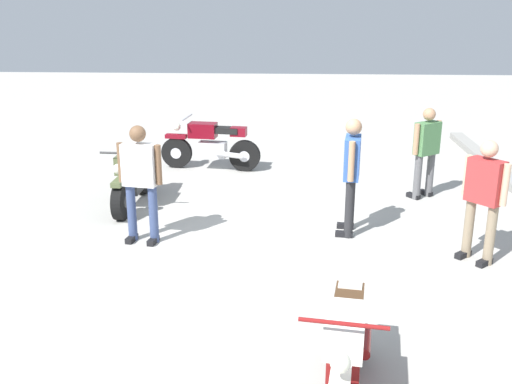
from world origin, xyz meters
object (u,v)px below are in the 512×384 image
person_in_green_shirt (426,148)px  person_in_red_shirt (484,194)px  motorcycle_cream_vintage (345,352)px  person_in_blue_shirt (352,169)px  motorcycle_olive_vintage (133,178)px  person_in_white_shirt (140,176)px  motorcycle_maroon_cruiser (211,145)px

person_in_green_shirt → person_in_red_shirt: size_ratio=0.96×
motorcycle_cream_vintage → person_in_blue_shirt: person_in_blue_shirt is taller
motorcycle_olive_vintage → person_in_white_shirt: 1.74m
motorcycle_cream_vintage → person_in_blue_shirt: size_ratio=1.11×
person_in_blue_shirt → person_in_red_shirt: (0.92, 1.65, -0.06)m
motorcycle_olive_vintage → person_in_white_shirt: bearing=21.0°
motorcycle_maroon_cruiser → motorcycle_olive_vintage: 2.55m
person_in_blue_shirt → motorcycle_cream_vintage: bearing=92.2°
person_in_green_shirt → person_in_red_shirt: person_in_red_shirt is taller
motorcycle_olive_vintage → person_in_blue_shirt: (1.09, 3.58, 0.53)m
person_in_white_shirt → motorcycle_cream_vintage: bearing=47.0°
person_in_white_shirt → motorcycle_olive_vintage: bearing=-150.7°
motorcycle_maroon_cruiser → motorcycle_cream_vintage: 7.72m
motorcycle_maroon_cruiser → person_in_green_shirt: bearing=165.0°
person_in_red_shirt → person_in_green_shirt: bearing=-126.8°
person_in_green_shirt → person_in_blue_shirt: person_in_blue_shirt is taller
motorcycle_olive_vintage → person_in_white_shirt: person_in_white_shirt is taller
person_in_green_shirt → person_in_blue_shirt: 2.31m
person_in_blue_shirt → person_in_red_shirt: 1.89m
motorcycle_maroon_cruiser → person_in_white_shirt: (3.89, -0.52, 0.47)m
motorcycle_cream_vintage → motorcycle_olive_vintage: same height
person_in_red_shirt → motorcycle_cream_vintage: bearing=15.8°
motorcycle_maroon_cruiser → motorcycle_cream_vintage: size_ratio=1.07×
motorcycle_maroon_cruiser → motorcycle_olive_vintage: bearing=72.9°
motorcycle_maroon_cruiser → person_in_red_shirt: (4.33, 4.18, 0.44)m
motorcycle_maroon_cruiser → motorcycle_olive_vintage: size_ratio=1.07×
motorcycle_maroon_cruiser → person_in_blue_shirt: person_in_blue_shirt is taller
motorcycle_olive_vintage → person_in_red_shirt: (2.01, 5.23, 0.47)m
person_in_white_shirt → person_in_red_shirt: bearing=95.2°
motorcycle_cream_vintage → person_in_white_shirt: 4.43m
person_in_blue_shirt → person_in_green_shirt: bearing=-121.6°
person_in_blue_shirt → person_in_white_shirt: person_in_blue_shirt is taller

